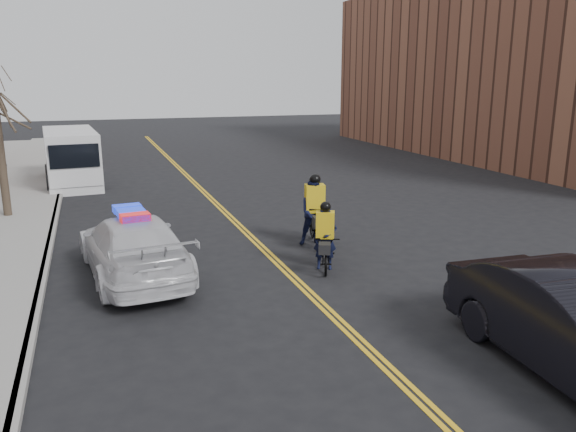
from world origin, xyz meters
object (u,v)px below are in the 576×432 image
at_px(police_cruiser, 133,246).
at_px(cargo_van, 72,158).
at_px(cyclist_near, 325,246).
at_px(cyclist_far, 315,217).

xyz_separation_m(police_cruiser, cargo_van, (-1.70, 13.98, 0.45)).
bearing_deg(police_cruiser, cargo_van, -89.31).
relative_size(police_cruiser, cargo_van, 0.91).
xyz_separation_m(cargo_van, cyclist_near, (6.52, -15.05, -0.62)).
relative_size(police_cruiser, cyclist_near, 2.91).
bearing_deg(police_cruiser, cyclist_near, 161.26).
height_order(cargo_van, cyclist_near, cargo_van).
height_order(cargo_van, cyclist_far, cargo_van).
xyz_separation_m(police_cruiser, cyclist_far, (5.40, 1.06, 0.06)).
distance_m(police_cruiser, cyclist_far, 5.50).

